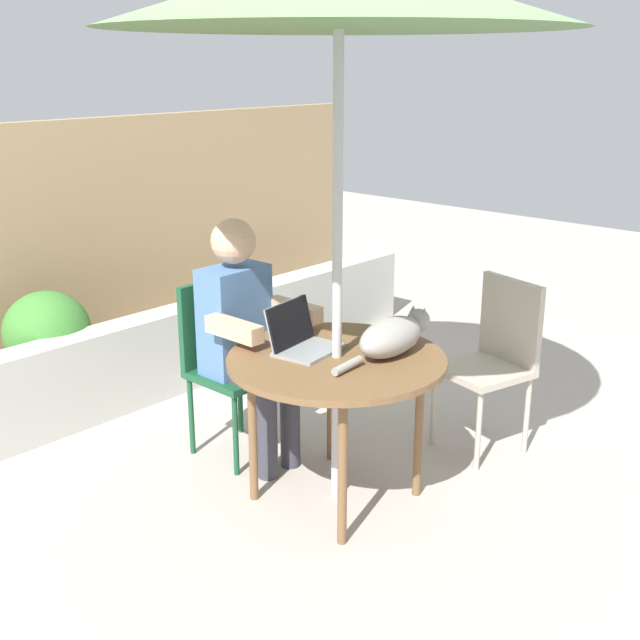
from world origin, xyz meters
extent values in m
plane|color=#ADA399|center=(0.00, 0.00, 0.00)|extent=(14.00, 14.00, 0.00)
cube|color=tan|center=(0.00, 2.37, 0.81)|extent=(5.38, 0.08, 1.61)
cube|color=beige|center=(0.00, 1.60, 0.26)|extent=(4.84, 0.20, 0.52)
cylinder|color=brown|center=(0.00, 0.00, 0.69)|extent=(0.98, 0.98, 0.03)
cylinder|color=brown|center=(0.27, 0.27, 0.34)|extent=(0.04, 0.04, 0.67)
cylinder|color=brown|center=(-0.27, 0.27, 0.34)|extent=(0.04, 0.04, 0.67)
cylinder|color=brown|center=(-0.27, -0.27, 0.34)|extent=(0.04, 0.04, 0.67)
cylinder|color=brown|center=(0.27, -0.27, 0.34)|extent=(0.04, 0.04, 0.67)
cylinder|color=#B7B7BC|center=(0.00, 0.00, 1.11)|extent=(0.04, 0.04, 2.21)
cube|color=#194C2D|center=(0.00, 0.67, 0.44)|extent=(0.40, 0.40, 0.04)
cube|color=#194C2D|center=(0.00, 0.85, 0.68)|extent=(0.40, 0.04, 0.44)
cylinder|color=#194C2D|center=(0.17, 0.84, 0.21)|extent=(0.03, 0.03, 0.43)
cylinder|color=#194C2D|center=(-0.17, 0.84, 0.21)|extent=(0.03, 0.03, 0.43)
cylinder|color=#194C2D|center=(-0.17, 0.50, 0.21)|extent=(0.03, 0.03, 0.43)
cylinder|color=#194C2D|center=(0.17, 0.50, 0.21)|extent=(0.03, 0.03, 0.43)
cube|color=#B2A899|center=(0.88, -0.23, 0.44)|extent=(0.49, 0.49, 0.04)
cube|color=#B2A899|center=(1.05, -0.28, 0.68)|extent=(0.14, 0.40, 0.44)
cylinder|color=#B2A899|center=(1.00, -0.44, 0.21)|extent=(0.03, 0.03, 0.43)
cylinder|color=#B2A899|center=(1.09, -0.11, 0.21)|extent=(0.03, 0.03, 0.43)
cylinder|color=#B2A899|center=(0.76, -0.02, 0.21)|extent=(0.03, 0.03, 0.43)
cylinder|color=#B2A899|center=(0.67, -0.35, 0.21)|extent=(0.03, 0.03, 0.43)
cube|color=#4C72A5|center=(0.00, 0.67, 0.73)|extent=(0.34, 0.20, 0.54)
sphere|color=#DBAD89|center=(0.00, 0.66, 1.13)|extent=(0.22, 0.22, 0.22)
cube|color=#383842|center=(-0.08, 0.52, 0.51)|extent=(0.12, 0.30, 0.12)
cylinder|color=#383842|center=(-0.08, 0.37, 0.23)|extent=(0.10, 0.10, 0.46)
cube|color=#383842|center=(0.08, 0.52, 0.51)|extent=(0.12, 0.30, 0.12)
cylinder|color=#383842|center=(0.08, 0.37, 0.23)|extent=(0.10, 0.10, 0.46)
cube|color=#DBAD89|center=(-0.20, 0.45, 0.78)|extent=(0.08, 0.32, 0.08)
cube|color=#DBAD89|center=(0.20, 0.45, 0.78)|extent=(0.08, 0.32, 0.08)
cube|color=gray|center=(-0.04, 0.13, 0.71)|extent=(0.33, 0.26, 0.02)
cube|color=black|center=(-0.05, 0.24, 0.82)|extent=(0.31, 0.10, 0.20)
cube|color=gray|center=(-0.05, 0.25, 0.82)|extent=(0.30, 0.10, 0.20)
ellipsoid|color=gray|center=(0.18, -0.16, 0.79)|extent=(0.41, 0.21, 0.17)
sphere|color=gray|center=(0.41, -0.15, 0.81)|extent=(0.11, 0.11, 0.11)
ellipsoid|color=white|center=(0.29, -0.16, 0.75)|extent=(0.13, 0.13, 0.09)
cylinder|color=gray|center=(-0.10, -0.15, 0.73)|extent=(0.18, 0.05, 0.04)
cone|color=gray|center=(0.41, -0.18, 0.86)|extent=(0.04, 0.04, 0.03)
cone|color=gray|center=(0.41, -0.12, 0.86)|extent=(0.04, 0.04, 0.03)
cylinder|color=#33383D|center=(-0.36, 1.89, 0.14)|extent=(0.39, 0.39, 0.29)
ellipsoid|color=#3D7F33|center=(-0.36, 1.89, 0.48)|extent=(0.49, 0.49, 0.46)
camera|label=1|loc=(-2.54, -2.20, 1.97)|focal=45.20mm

